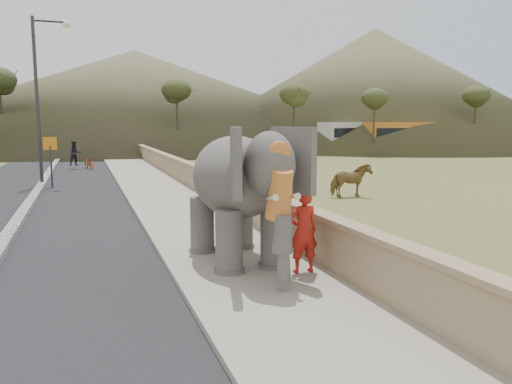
# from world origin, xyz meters

# --- Properties ---
(ground) EXTENTS (160.00, 160.00, 0.00)m
(ground) POSITION_xyz_m (0.00, 0.00, 0.00)
(ground) COLOR olive
(ground) RESTS_ON ground
(road) EXTENTS (7.00, 120.00, 0.03)m
(road) POSITION_xyz_m (-5.00, 10.00, 0.01)
(road) COLOR black
(road) RESTS_ON ground
(median) EXTENTS (0.35, 120.00, 0.22)m
(median) POSITION_xyz_m (-5.00, 10.00, 0.11)
(median) COLOR black
(median) RESTS_ON ground
(walkway) EXTENTS (3.00, 120.00, 0.15)m
(walkway) POSITION_xyz_m (0.00, 10.00, 0.07)
(walkway) COLOR #9E9687
(walkway) RESTS_ON ground
(parapet) EXTENTS (0.30, 120.00, 1.10)m
(parapet) POSITION_xyz_m (1.65, 10.00, 0.55)
(parapet) COLOR tan
(parapet) RESTS_ON ground
(lamppost) EXTENTS (1.76, 0.36, 8.00)m
(lamppost) POSITION_xyz_m (-4.69, 16.07, 4.87)
(lamppost) COLOR #2E2E33
(lamppost) RESTS_ON ground
(signboard) EXTENTS (0.60, 0.08, 2.40)m
(signboard) POSITION_xyz_m (-4.50, 15.28, 1.64)
(signboard) COLOR #2D2D33
(signboard) RESTS_ON ground
(cow) EXTENTS (1.67, 0.78, 1.41)m
(cow) POSITION_xyz_m (7.32, 7.87, 0.70)
(cow) COLOR olive
(cow) RESTS_ON ground
(distant_car) EXTENTS (4.34, 2.01, 1.44)m
(distant_car) POSITION_xyz_m (16.94, 33.29, 0.72)
(distant_car) COLOR #AAA9AF
(distant_car) RESTS_ON ground
(bus_white) EXTENTS (11.26, 4.24, 3.10)m
(bus_white) POSITION_xyz_m (24.63, 34.64, 1.55)
(bus_white) COLOR silver
(bus_white) RESTS_ON ground
(bus_orange) EXTENTS (11.10, 3.01, 3.10)m
(bus_orange) POSITION_xyz_m (28.45, 31.73, 1.55)
(bus_orange) COLOR orange
(bus_orange) RESTS_ON ground
(hill_right) EXTENTS (56.00, 56.00, 16.00)m
(hill_right) POSITION_xyz_m (36.00, 52.00, 8.00)
(hill_right) COLOR brown
(hill_right) RESTS_ON ground
(hill_far) EXTENTS (80.00, 80.00, 14.00)m
(hill_far) POSITION_xyz_m (5.00, 70.00, 7.00)
(hill_far) COLOR brown
(hill_far) RESTS_ON ground
(elephant_and_man) EXTENTS (2.37, 4.01, 2.80)m
(elephant_and_man) POSITION_xyz_m (0.02, -0.03, 1.54)
(elephant_and_man) COLOR #64605B
(elephant_and_man) RESTS_ON ground
(motorcyclist) EXTENTS (1.81, 1.72, 1.91)m
(motorcyclist) POSITION_xyz_m (-3.15, 24.62, 0.76)
(motorcyclist) COLOR #9C260E
(motorcyclist) RESTS_ON ground
(trees) EXTENTS (46.92, 42.53, 8.70)m
(trees) POSITION_xyz_m (0.55, 29.46, 3.76)
(trees) COLOR #473828
(trees) RESTS_ON ground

